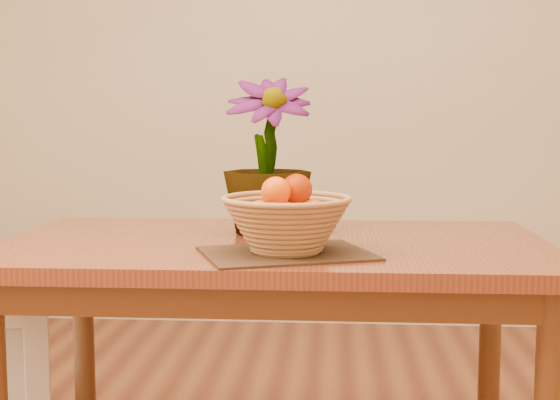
{
  "coord_description": "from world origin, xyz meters",
  "views": [
    {
      "loc": [
        0.15,
        -1.68,
        1.08
      ],
      "look_at": [
        0.03,
        0.1,
        0.88
      ],
      "focal_mm": 50.0,
      "sensor_mm": 36.0,
      "label": 1
    }
  ],
  "objects": [
    {
      "name": "wall_back",
      "position": [
        0.0,
        2.25,
        1.35
      ],
      "size": [
        4.0,
        0.02,
        2.7
      ],
      "primitive_type": "cube",
      "color": "beige",
      "rests_on": "floor"
    },
    {
      "name": "table",
      "position": [
        0.0,
        0.3,
        0.66
      ],
      "size": [
        1.4,
        0.8,
        0.75
      ],
      "color": "maroon",
      "rests_on": "floor"
    },
    {
      "name": "placemat",
      "position": [
        0.04,
        0.1,
        0.75
      ],
      "size": [
        0.45,
        0.4,
        0.01
      ],
      "primitive_type": "cube",
      "rotation": [
        0.0,
        0.0,
        0.35
      ],
      "color": "#352013",
      "rests_on": "table"
    },
    {
      "name": "wicker_basket",
      "position": [
        0.04,
        0.1,
        0.82
      ],
      "size": [
        0.3,
        0.3,
        0.12
      ],
      "color": "#A27643",
      "rests_on": "placemat"
    },
    {
      "name": "orange_pile",
      "position": [
        0.05,
        0.1,
        0.87
      ],
      "size": [
        0.19,
        0.18,
        0.13
      ],
      "rotation": [
        0.0,
        0.0,
        -0.35
      ],
      "color": "#FD6004",
      "rests_on": "wicker_basket"
    },
    {
      "name": "potted_plant",
      "position": [
        -0.03,
        0.41,
        0.96
      ],
      "size": [
        0.26,
        0.26,
        0.43
      ],
      "primitive_type": "imported",
      "rotation": [
        0.0,
        0.0,
        0.12
      ],
      "color": "#1B4513",
      "rests_on": "table"
    }
  ]
}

